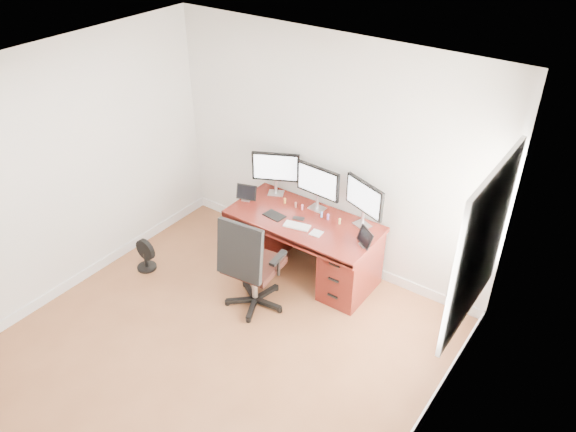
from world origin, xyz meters
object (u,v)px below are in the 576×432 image
Objects in this scene: desk at (305,244)px; keyboard at (297,226)px; floor_fan at (145,255)px; monitor_center at (318,183)px; office_chair at (252,278)px.

desk is 0.40m from keyboard.
keyboard is at bearing 29.34° from floor_fan.
desk is 3.08× the size of monitor_center.
office_chair is 2.95× the size of floor_fan.
monitor_center reaches higher than keyboard.
keyboard reaches higher than floor_fan.
floor_fan is 1.87m from keyboard.
office_chair is at bearing 9.76° from floor_fan.
floor_fan is at bearing -146.45° from desk.
desk is 0.72m from monitor_center.
office_chair is at bearing -115.70° from keyboard.
floor_fan is 0.71× the size of monitor_center.
office_chair is 2.09× the size of monitor_center.
monitor_center is 1.94× the size of keyboard.
keyboard is at bearing -84.18° from desk.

